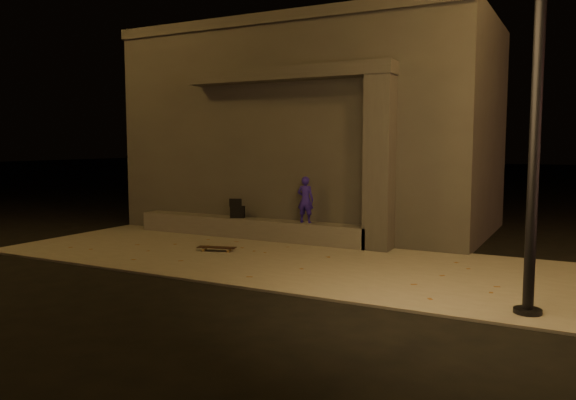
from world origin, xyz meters
The scene contains 10 objects.
ground centered at (0.00, 0.00, 0.00)m, with size 120.00×120.00×0.00m, color black.
sidewalk centered at (0.00, 2.00, 0.02)m, with size 11.00×4.40×0.04m, color #6A655E.
building centered at (-1.00, 6.49, 2.61)m, with size 9.00×5.10×5.22m.
ledge centered at (-1.50, 3.75, 0.27)m, with size 6.00×0.55×0.45m, color #595651.
column centered at (1.70, 3.75, 1.84)m, with size 0.55×0.55×3.60m, color #3C3836.
canopy centered at (-0.50, 3.80, 3.78)m, with size 5.00×0.70×0.28m, color #3C3836.
skateboarder centered at (-0.01, 3.75, 1.01)m, with size 0.38×0.25×1.04m, color #261796.
backpack centered at (-1.81, 3.75, 0.65)m, with size 0.39×0.32×0.46m.
skateboard centered at (-1.17, 1.98, 0.11)m, with size 0.82×0.42×0.09m.
street_lamp_0 centered at (4.88, 0.38, 4.01)m, with size 0.36×0.36×7.06m.
Camera 1 is at (5.47, -7.39, 2.24)m, focal length 35.00 mm.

